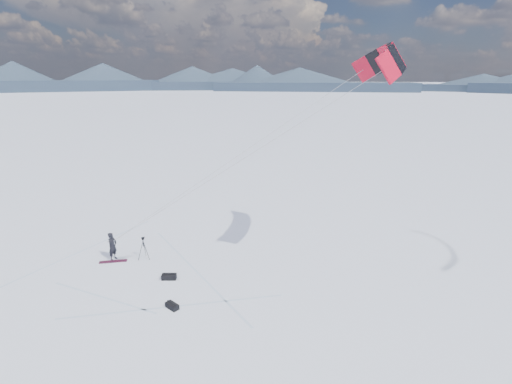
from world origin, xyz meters
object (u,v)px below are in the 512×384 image
(tripod, at_px, (143,245))
(gear_bag_a, at_px, (169,277))
(snowkiter, at_px, (114,259))
(gear_bag_b, at_px, (172,306))
(snowboard, at_px, (113,261))

(tripod, relative_size, gear_bag_a, 1.67)
(snowkiter, distance_m, gear_bag_b, 6.94)
(tripod, distance_m, gear_bag_b, 5.97)
(gear_bag_b, bearing_deg, tripod, 159.25)
(snowboard, xyz_separation_m, tripod, (1.64, 0.90, 0.92))
(gear_bag_a, relative_size, gear_bag_b, 1.11)
(tripod, bearing_deg, gear_bag_b, -35.08)
(gear_bag_a, bearing_deg, snowkiter, 149.14)
(snowkiter, height_order, gear_bag_a, snowkiter)
(gear_bag_a, xyz_separation_m, gear_bag_b, (1.50, -2.41, -0.02))
(snowboard, height_order, gear_bag_a, gear_bag_a)
(snowkiter, relative_size, gear_bag_a, 2.05)
(tripod, height_order, gear_bag_b, tripod)
(tripod, bearing_deg, gear_bag_a, -23.53)
(tripod, relative_size, gear_bag_b, 1.85)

